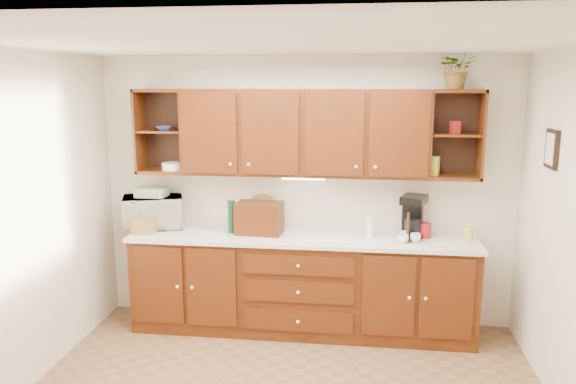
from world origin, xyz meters
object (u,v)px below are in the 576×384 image
(bread_box, at_px, (259,218))
(coffee_maker, at_px, (413,216))
(microwave, at_px, (153,212))
(potted_plant, at_px, (457,69))

(bread_box, distance_m, coffee_maker, 1.44)
(microwave, relative_size, bread_box, 1.33)
(bread_box, bearing_deg, potted_plant, 6.23)
(microwave, bearing_deg, potted_plant, -20.54)
(microwave, distance_m, bread_box, 1.08)
(bread_box, height_order, potted_plant, potted_plant)
(potted_plant, bearing_deg, coffee_maker, 171.68)
(bread_box, bearing_deg, coffee_maker, 8.46)
(coffee_maker, xyz_separation_m, potted_plant, (0.31, -0.05, 1.34))
(bread_box, height_order, coffee_maker, coffee_maker)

